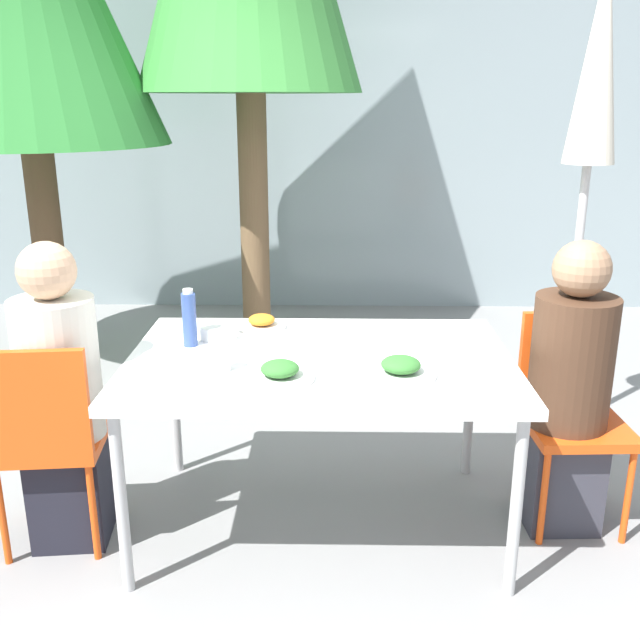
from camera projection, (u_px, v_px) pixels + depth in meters
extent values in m
plane|color=gray|center=(320.00, 522.00, 3.04)|extent=(24.00, 24.00, 0.00)
cube|color=#89999E|center=(327.00, 128.00, 5.89)|extent=(10.00, 0.20, 3.00)
cube|color=white|center=(320.00, 361.00, 2.82)|extent=(1.51, 1.01, 0.04)
cylinder|color=#B7B7B7|center=(121.00, 504.00, 2.52)|extent=(0.04, 0.04, 0.72)
cylinder|color=#B7B7B7|center=(516.00, 507.00, 2.50)|extent=(0.04, 0.04, 0.72)
cylinder|color=#B7B7B7|center=(175.00, 402.00, 3.37)|extent=(0.04, 0.04, 0.72)
cylinder|color=#B7B7B7|center=(470.00, 404.00, 3.35)|extent=(0.04, 0.04, 0.72)
cube|color=#E54C14|center=(53.00, 440.00, 2.82)|extent=(0.44, 0.44, 0.04)
cube|color=#E54C14|center=(33.00, 405.00, 2.58)|extent=(0.40, 0.08, 0.42)
cylinder|color=#E54C14|center=(29.00, 472.00, 3.04)|extent=(0.03, 0.03, 0.42)
cylinder|color=#E54C14|center=(110.00, 468.00, 3.07)|extent=(0.03, 0.03, 0.42)
cylinder|color=#E54C14|center=(2.00, 516.00, 2.71)|extent=(0.03, 0.03, 0.42)
cylinder|color=#E54C14|center=(93.00, 512.00, 2.74)|extent=(0.03, 0.03, 0.42)
cube|color=black|center=(72.00, 486.00, 2.89)|extent=(0.31, 0.31, 0.46)
cylinder|color=beige|center=(58.00, 369.00, 2.74)|extent=(0.32, 0.32, 0.56)
sphere|color=tan|center=(46.00, 271.00, 2.62)|extent=(0.22, 0.22, 0.22)
cube|color=#E54C14|center=(576.00, 427.00, 2.93)|extent=(0.42, 0.42, 0.04)
cube|color=#E54C14|center=(566.00, 359.00, 3.04)|extent=(0.40, 0.05, 0.42)
cylinder|color=#E54C14|center=(628.00, 497.00, 2.84)|extent=(0.03, 0.03, 0.42)
cylinder|color=#E54C14|center=(544.00, 498.00, 2.84)|extent=(0.03, 0.03, 0.42)
cylinder|color=#E54C14|center=(595.00, 456.00, 3.17)|extent=(0.03, 0.03, 0.42)
cylinder|color=#E54C14|center=(519.00, 457.00, 3.16)|extent=(0.03, 0.03, 0.42)
cube|color=#383842|center=(559.00, 472.00, 2.99)|extent=(0.30, 0.30, 0.46)
cylinder|color=#472D1E|center=(572.00, 362.00, 2.85)|extent=(0.33, 0.33, 0.54)
sphere|color=#9E7556|center=(582.00, 269.00, 2.74)|extent=(0.22, 0.22, 0.22)
cylinder|color=#333333|center=(559.00, 425.00, 3.89)|extent=(0.36, 0.36, 0.05)
cylinder|color=#BCBCBC|center=(582.00, 210.00, 3.54)|extent=(0.04, 0.04, 2.40)
cone|color=beige|center=(599.00, 57.00, 3.33)|extent=(0.25, 0.25, 0.98)
cylinder|color=white|center=(401.00, 374.00, 2.62)|extent=(0.27, 0.27, 0.01)
ellipsoid|color=#33702D|center=(401.00, 364.00, 2.61)|extent=(0.15, 0.15, 0.06)
cylinder|color=white|center=(280.00, 377.00, 2.58)|extent=(0.25, 0.25, 0.01)
ellipsoid|color=#33702D|center=(280.00, 369.00, 2.57)|extent=(0.14, 0.14, 0.06)
cylinder|color=white|center=(262.00, 326.00, 3.16)|extent=(0.22, 0.22, 0.01)
ellipsoid|color=orange|center=(262.00, 320.00, 3.15)|extent=(0.12, 0.12, 0.05)
cylinder|color=#334C8E|center=(189.00, 320.00, 2.91)|extent=(0.06, 0.06, 0.22)
cylinder|color=white|center=(188.00, 291.00, 2.87)|extent=(0.04, 0.04, 0.02)
cylinder|color=white|center=(221.00, 357.00, 2.65)|extent=(0.07, 0.07, 0.11)
cylinder|color=white|center=(218.00, 331.00, 3.03)|extent=(0.16, 0.16, 0.06)
cylinder|color=brown|center=(255.00, 225.00, 4.97)|extent=(0.20, 0.20, 1.77)
cylinder|color=brown|center=(49.00, 257.00, 4.71)|extent=(0.20, 0.20, 1.45)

